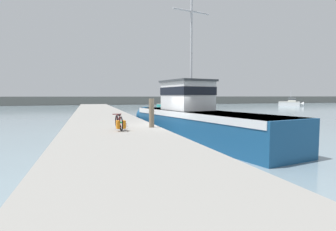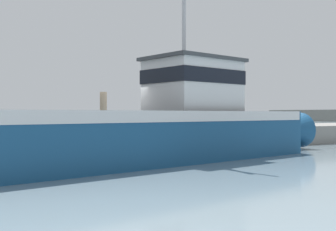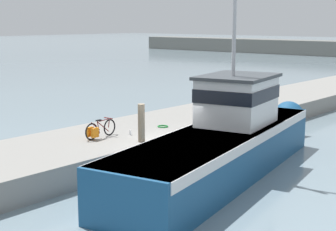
{
  "view_description": "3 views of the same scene",
  "coord_description": "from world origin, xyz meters",
  "px_view_note": "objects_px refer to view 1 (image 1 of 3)",
  "views": [
    {
      "loc": [
        -4.3,
        -13.72,
        2.55
      ],
      "look_at": [
        -0.09,
        -0.05,
        1.48
      ],
      "focal_mm": 28.0,
      "sensor_mm": 36.0,
      "label": 1
    },
    {
      "loc": [
        14.08,
        -6.52,
        1.58
      ],
      "look_at": [
        0.62,
        1.16,
        1.51
      ],
      "focal_mm": 45.0,
      "sensor_mm": 36.0,
      "label": 2
    },
    {
      "loc": [
        12.16,
        -14.59,
        5.51
      ],
      "look_at": [
        -2.35,
        2.26,
        1.41
      ],
      "focal_mm": 55.0,
      "sensor_mm": 36.0,
      "label": 3
    }
  ],
  "objects_px": {
    "fishing_boat_main": "(194,118)",
    "boat_red_outer": "(167,103)",
    "boat_orange_near": "(291,103)",
    "mooring_post": "(152,113)",
    "water_bottle_on_curb": "(126,125)",
    "bicycle_touring": "(120,123)"
  },
  "relations": [
    {
      "from": "boat_red_outer",
      "to": "bicycle_touring",
      "type": "distance_m",
      "value": 48.7
    },
    {
      "from": "bicycle_touring",
      "to": "water_bottle_on_curb",
      "type": "relative_size",
      "value": 8.4
    },
    {
      "from": "bicycle_touring",
      "to": "boat_red_outer",
      "type": "bearing_deg",
      "value": 65.83
    },
    {
      "from": "boat_orange_near",
      "to": "boat_red_outer",
      "type": "bearing_deg",
      "value": -48.95
    },
    {
      "from": "fishing_boat_main",
      "to": "mooring_post",
      "type": "height_order",
      "value": "fishing_boat_main"
    },
    {
      "from": "water_bottle_on_curb",
      "to": "boat_orange_near",
      "type": "bearing_deg",
      "value": 40.68
    },
    {
      "from": "boat_orange_near",
      "to": "mooring_post",
      "type": "relative_size",
      "value": 3.51
    },
    {
      "from": "boat_red_outer",
      "to": "water_bottle_on_curb",
      "type": "distance_m",
      "value": 47.32
    },
    {
      "from": "fishing_boat_main",
      "to": "boat_red_outer",
      "type": "height_order",
      "value": "fishing_boat_main"
    },
    {
      "from": "boat_orange_near",
      "to": "water_bottle_on_curb",
      "type": "distance_m",
      "value": 62.95
    },
    {
      "from": "boat_orange_near",
      "to": "boat_red_outer",
      "type": "relative_size",
      "value": 0.95
    },
    {
      "from": "mooring_post",
      "to": "bicycle_touring",
      "type": "bearing_deg",
      "value": -158.11
    },
    {
      "from": "boat_red_outer",
      "to": "mooring_post",
      "type": "distance_m",
      "value": 47.5
    },
    {
      "from": "fishing_boat_main",
      "to": "boat_orange_near",
      "type": "height_order",
      "value": "fishing_boat_main"
    },
    {
      "from": "boat_orange_near",
      "to": "boat_red_outer",
      "type": "distance_m",
      "value": 32.1
    },
    {
      "from": "mooring_post",
      "to": "water_bottle_on_curb",
      "type": "distance_m",
      "value": 1.49
    },
    {
      "from": "fishing_boat_main",
      "to": "bicycle_touring",
      "type": "height_order",
      "value": "fishing_boat_main"
    },
    {
      "from": "fishing_boat_main",
      "to": "boat_orange_near",
      "type": "bearing_deg",
      "value": 31.93
    },
    {
      "from": "boat_orange_near",
      "to": "fishing_boat_main",
      "type": "bearing_deg",
      "value": 0.09
    },
    {
      "from": "fishing_boat_main",
      "to": "mooring_post",
      "type": "bearing_deg",
      "value": -164.77
    },
    {
      "from": "bicycle_touring",
      "to": "water_bottle_on_curb",
      "type": "xyz_separation_m",
      "value": [
        0.51,
        1.28,
        -0.24
      ]
    },
    {
      "from": "fishing_boat_main",
      "to": "bicycle_touring",
      "type": "xyz_separation_m",
      "value": [
        -4.7,
        -2.14,
        0.03
      ]
    }
  ]
}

